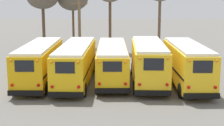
{
  "coord_description": "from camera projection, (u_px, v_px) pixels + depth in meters",
  "views": [
    {
      "loc": [
        0.23,
        -27.38,
        6.98
      ],
      "look_at": [
        0.0,
        -0.1,
        1.64
      ],
      "focal_mm": 55.0,
      "sensor_mm": 36.0,
      "label": 1
    }
  ],
  "objects": [
    {
      "name": "school_bus_0",
      "position": [
        40.0,
        62.0,
        27.81
      ],
      "size": [
        2.56,
        9.99,
        3.17
      ],
      "color": "#EAAA0F",
      "rests_on": "ground"
    },
    {
      "name": "school_bus_4",
      "position": [
        187.0,
        63.0,
        26.84
      ],
      "size": [
        2.54,
        9.53,
        3.3
      ],
      "color": "yellow",
      "rests_on": "ground"
    },
    {
      "name": "utility_pole",
      "position": [
        79.0,
        27.0,
        37.32
      ],
      "size": [
        1.8,
        0.32,
        7.02
      ],
      "color": "brown",
      "rests_on": "ground"
    },
    {
      "name": "school_bus_2",
      "position": [
        112.0,
        61.0,
        28.77
      ],
      "size": [
        2.63,
        10.81,
        2.98
      ],
      "color": "yellow",
      "rests_on": "ground"
    },
    {
      "name": "ground_plane",
      "position": [
        112.0,
        82.0,
        28.21
      ],
      "size": [
        160.0,
        160.0,
        0.0
      ],
      "primitive_type": "plane",
      "color": "#66635E"
    },
    {
      "name": "school_bus_3",
      "position": [
        148.0,
        62.0,
        27.56
      ],
      "size": [
        2.77,
        9.57,
        3.33
      ],
      "color": "yellow",
      "rests_on": "ground"
    },
    {
      "name": "school_bus_1",
      "position": [
        76.0,
        62.0,
        27.88
      ],
      "size": [
        2.67,
        10.94,
        3.14
      ],
      "color": "yellow",
      "rests_on": "ground"
    }
  ]
}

